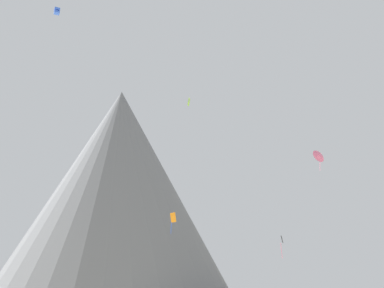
# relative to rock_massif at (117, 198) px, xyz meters

# --- Properties ---
(rock_massif) EXTENTS (77.74, 77.74, 63.62)m
(rock_massif) POSITION_rel_rock_massif_xyz_m (0.00, 0.00, 0.00)
(rock_massif) COLOR slate
(rock_massif) RESTS_ON ground_plane
(kite_lime_high) EXTENTS (0.60, 0.72, 1.52)m
(kite_lime_high) POSITION_rel_rock_massif_xyz_m (12.27, -61.62, 7.68)
(kite_lime_high) COLOR #8CD133
(kite_rainbow_high) EXTENTS (2.66, 1.89, 3.95)m
(kite_rainbow_high) POSITION_rel_rock_massif_xyz_m (34.84, -67.24, -3.37)
(kite_rainbow_high) COLOR #E5668C
(kite_orange_low) EXTENTS (0.93, 0.54, 3.22)m
(kite_orange_low) POSITION_rel_rock_massif_xyz_m (8.13, -73.07, -15.94)
(kite_orange_low) COLOR orange
(kite_black_low) EXTENTS (0.59, 0.88, 4.04)m
(kite_black_low) POSITION_rel_rock_massif_xyz_m (29.46, -60.65, -17.97)
(kite_black_low) COLOR black
(kite_blue_high) EXTENTS (0.87, 0.86, 0.80)m
(kite_blue_high) POSITION_rel_rock_massif_xyz_m (-9.53, -86.11, 9.89)
(kite_blue_high) COLOR blue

